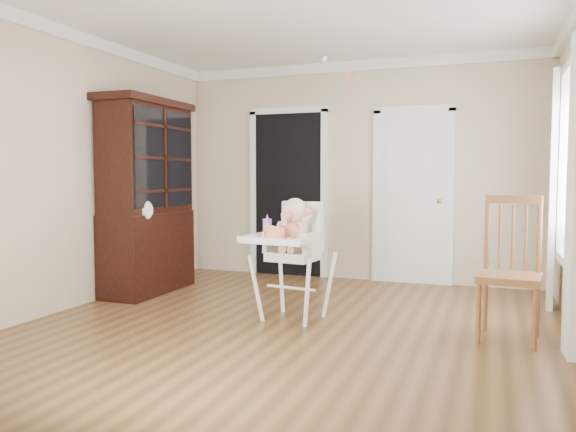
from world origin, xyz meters
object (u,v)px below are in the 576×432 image
(cake, at_px, (275,233))
(dining_chair, at_px, (510,273))
(sippy_cup, at_px, (267,227))
(china_cabinet, at_px, (147,196))
(high_chair, at_px, (293,246))

(cake, relative_size, dining_chair, 0.20)
(sippy_cup, relative_size, dining_chair, 0.18)
(sippy_cup, xyz_separation_m, china_cabinet, (-1.70, 0.65, 0.23))
(sippy_cup, bearing_deg, dining_chair, 2.07)
(cake, height_order, china_cabinet, china_cabinet)
(china_cabinet, height_order, dining_chair, china_cabinet)
(high_chair, xyz_separation_m, cake, (-0.07, -0.28, 0.14))
(cake, height_order, dining_chair, dining_chair)
(cake, bearing_deg, china_cabinet, 155.31)
(high_chair, distance_m, china_cabinet, 2.05)
(sippy_cup, height_order, china_cabinet, china_cabinet)
(dining_chair, bearing_deg, sippy_cup, -171.81)
(high_chair, bearing_deg, dining_chair, 7.97)
(high_chair, height_order, cake, high_chair)
(high_chair, xyz_separation_m, sippy_cup, (-0.22, -0.07, 0.17))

